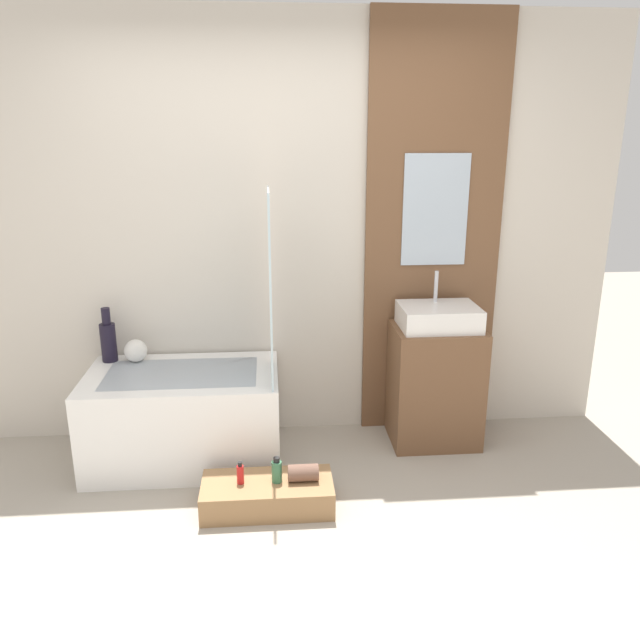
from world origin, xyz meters
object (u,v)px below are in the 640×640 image
vase_tall_dark (108,340)px  bottle_soap_secondary (277,471)px  bathtub (185,416)px  bottle_soap_primary (240,474)px  vase_round_light (136,351)px  wooden_step_bench (268,495)px  sink (439,317)px

vase_tall_dark → bottle_soap_secondary: bearing=-38.9°
bathtub → bottle_soap_primary: 0.67m
vase_tall_dark → bottle_soap_secondary: (1.01, -0.81, -0.48)m
vase_tall_dark → vase_round_light: size_ratio=2.44×
vase_round_light → bottle_soap_secondary: vase_round_light is taller
bathtub → bottle_soap_primary: size_ratio=9.18×
wooden_step_bench → bottle_soap_secondary: size_ratio=4.90×
bottle_soap_secondary → bottle_soap_primary: bearing=-180.0°
vase_tall_dark → bottle_soap_secondary: 1.38m
bottle_soap_primary → wooden_step_bench: bearing=0.0°
bathtub → wooden_step_bench: bearing=-49.1°
vase_tall_dark → vase_round_light: vase_tall_dark is taller
bathtub → bottle_soap_secondary: bearing=-46.3°
bathtub → vase_tall_dark: bearing=152.2°
wooden_step_bench → bottle_soap_secondary: bottle_soap_secondary is taller
sink → vase_round_light: sink is taller
bathtub → sink: (1.55, 0.11, 0.55)m
vase_tall_dark → vase_round_light: bearing=-7.8°
bottle_soap_primary → bottle_soap_secondary: bearing=0.0°
bottle_soap_primary → bathtub: bearing=121.9°
sink → bottle_soap_primary: 1.51m
sink → vase_tall_dark: (-2.02, 0.13, -0.14)m
bathtub → vase_round_light: bearing=143.6°
wooden_step_bench → bottle_soap_primary: size_ratio=5.64×
vase_tall_dark → bottle_soap_secondary: vase_tall_dark is taller
sink → bottle_soap_secondary: 1.36m
sink → vase_tall_dark: bearing=176.2°
sink → bathtub: bearing=-175.8°
sink → bottle_soap_primary: (-1.20, -0.68, -0.62)m
sink → bottle_soap_primary: size_ratio=3.86×
vase_round_light → bottle_soap_secondary: size_ratio=0.98×
bottle_soap_secondary → bathtub: bearing=133.7°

